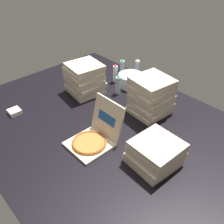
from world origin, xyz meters
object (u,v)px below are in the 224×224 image
(open_pizza_box, at_px, (95,136))
(water_bottle_2, at_px, (122,68))
(pizza_stack_left_far, at_px, (151,96))
(pizza_stack_left_mid, at_px, (85,79))
(napkin_pile, at_px, (15,112))
(pizza_stack_right_mid, at_px, (155,153))
(water_bottle_1, at_px, (137,68))
(water_bottle_3, at_px, (118,85))
(ice_bucket, at_px, (131,80))
(water_bottle_0, at_px, (115,74))

(open_pizza_box, height_order, water_bottle_2, open_pizza_box)
(water_bottle_2, bearing_deg, pizza_stack_left_far, -25.01)
(pizza_stack_left_mid, xyz_separation_m, napkin_pile, (-0.18, -0.89, -0.17))
(pizza_stack_left_far, bearing_deg, napkin_pile, -131.86)
(pizza_stack_right_mid, bearing_deg, napkin_pile, -159.80)
(water_bottle_1, bearing_deg, water_bottle_3, -72.98)
(ice_bucket, bearing_deg, open_pizza_box, -63.03)
(pizza_stack_left_mid, relative_size, water_bottle_1, 1.81)
(water_bottle_1, bearing_deg, water_bottle_2, -133.00)
(open_pizza_box, height_order, water_bottle_3, open_pizza_box)
(water_bottle_2, bearing_deg, pizza_stack_right_mid, -34.82)
(ice_bucket, distance_m, water_bottle_0, 0.24)
(pizza_stack_left_far, distance_m, napkin_pile, 1.58)
(ice_bucket, height_order, napkin_pile, ice_bucket)
(water_bottle_2, xyz_separation_m, water_bottle_3, (0.31, -0.38, 0.00))
(pizza_stack_left_mid, relative_size, pizza_stack_right_mid, 1.03)
(open_pizza_box, distance_m, pizza_stack_left_far, 0.81)
(pizza_stack_right_mid, xyz_separation_m, water_bottle_2, (-1.41, 0.98, -0.00))
(open_pizza_box, height_order, napkin_pile, open_pizza_box)
(pizza_stack_left_mid, distance_m, water_bottle_2, 0.68)
(water_bottle_2, bearing_deg, napkin_pile, -96.60)
(pizza_stack_left_mid, height_order, napkin_pile, pizza_stack_left_mid)
(water_bottle_0, height_order, water_bottle_3, same)
(water_bottle_1, relative_size, napkin_pile, 1.89)
(ice_bucket, relative_size, napkin_pile, 2.57)
(water_bottle_1, bearing_deg, open_pizza_box, -63.25)
(open_pizza_box, relative_size, pizza_stack_left_far, 1.09)
(pizza_stack_left_mid, xyz_separation_m, water_bottle_1, (0.14, 0.83, -0.08))
(pizza_stack_left_mid, bearing_deg, water_bottle_1, 80.17)
(water_bottle_3, bearing_deg, water_bottle_2, 129.14)
(open_pizza_box, distance_m, water_bottle_3, 0.97)
(pizza_stack_right_mid, distance_m, napkin_pile, 1.70)
(water_bottle_2, bearing_deg, ice_bucket, -21.73)
(open_pizza_box, bearing_deg, napkin_pile, -160.11)
(water_bottle_0, relative_size, water_bottle_1, 1.00)
(pizza_stack_left_mid, bearing_deg, open_pizza_box, -32.49)
(ice_bucket, xyz_separation_m, water_bottle_1, (-0.13, 0.27, 0.04))
(pizza_stack_left_far, distance_m, water_bottle_0, 0.84)
(water_bottle_1, distance_m, water_bottle_3, 0.56)
(pizza_stack_right_mid, distance_m, water_bottle_2, 1.72)
(water_bottle_1, xyz_separation_m, napkin_pile, (-0.33, -1.72, -0.10))
(open_pizza_box, xyz_separation_m, water_bottle_0, (-0.78, 1.02, 0.04))
(pizza_stack_left_far, height_order, water_bottle_3, pizza_stack_left_far)
(water_bottle_1, xyz_separation_m, water_bottle_2, (-0.15, -0.16, 0.00))
(water_bottle_1, xyz_separation_m, water_bottle_3, (0.16, -0.54, 0.00))
(open_pizza_box, distance_m, ice_bucket, 1.23)
(water_bottle_2, distance_m, napkin_pile, 1.58)
(water_bottle_0, height_order, napkin_pile, water_bottle_0)
(ice_bucket, height_order, water_bottle_0, water_bottle_0)
(ice_bucket, bearing_deg, pizza_stack_left_far, -26.47)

